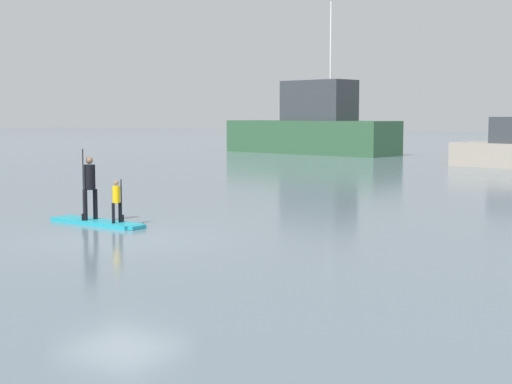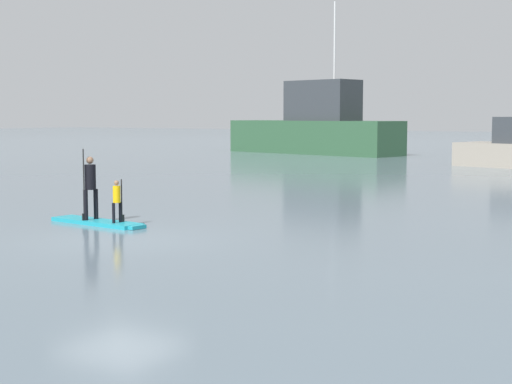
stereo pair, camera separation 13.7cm
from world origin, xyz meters
TOP-DOWN VIEW (x-y plane):
  - ground_plane at (0.00, 0.00)m, footprint 240.00×240.00m
  - paddleboard_near at (-2.25, 1.74)m, footprint 3.05×1.00m
  - paddler_adult at (-2.54, 1.77)m, footprint 0.32×0.51m
  - paddler_child_solo at (-1.55, 1.67)m, footprint 0.21×0.38m
  - fishing_boat_white_large at (-14.34, 37.71)m, footprint 14.24×6.50m

SIDE VIEW (x-z plane):
  - ground_plane at x=0.00m, z-range 0.00..0.00m
  - paddleboard_near at x=-2.25m, z-range 0.00..0.10m
  - paddler_child_solo at x=-1.55m, z-range 0.15..1.23m
  - paddler_adult at x=-2.54m, z-range 0.12..1.95m
  - fishing_boat_white_large at x=-14.34m, z-range -3.48..7.22m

